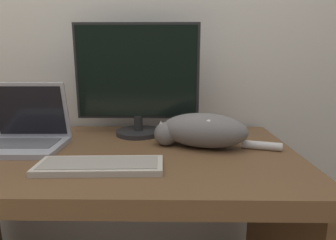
% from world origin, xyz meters
% --- Properties ---
extents(wall_back, '(6.40, 0.06, 2.60)m').
position_xyz_m(wall_back, '(0.00, 0.83, 1.30)').
color(wall_back, silver).
rests_on(wall_back, ground_plane).
extents(desk, '(1.47, 0.77, 0.76)m').
position_xyz_m(desk, '(0.00, 0.39, 0.60)').
color(desk, brown).
rests_on(desk, ground_plane).
extents(monitor, '(0.55, 0.21, 0.50)m').
position_xyz_m(monitor, '(0.11, 0.62, 1.01)').
color(monitor, '#282828').
rests_on(monitor, desk).
extents(laptop, '(0.32, 0.25, 0.25)m').
position_xyz_m(laptop, '(-0.31, 0.42, 0.81)').
color(laptop, '#B7B7BC').
rests_on(laptop, desk).
extents(external_keyboard, '(0.40, 0.15, 0.02)m').
position_xyz_m(external_keyboard, '(0.04, 0.20, 0.77)').
color(external_keyboard, beige).
rests_on(external_keyboard, desk).
extents(cat, '(0.49, 0.26, 0.14)m').
position_xyz_m(cat, '(0.39, 0.44, 0.83)').
color(cat, gray).
rests_on(cat, desk).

